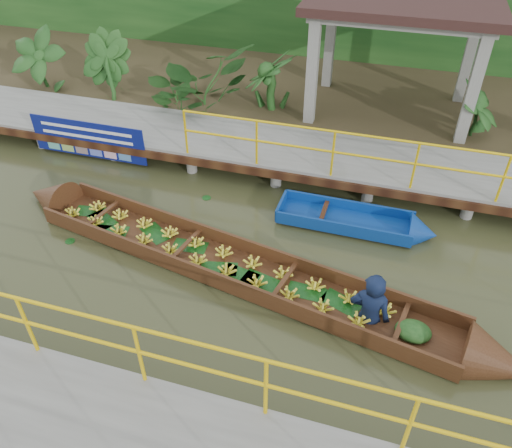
# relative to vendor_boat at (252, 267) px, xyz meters

# --- Properties ---
(ground) EXTENTS (80.00, 80.00, 0.00)m
(ground) POSITION_rel_vendor_boat_xyz_m (-1.37, 0.27, -0.26)
(ground) COLOR #2D3018
(ground) RESTS_ON ground
(land_strip) EXTENTS (30.00, 8.00, 0.45)m
(land_strip) POSITION_rel_vendor_boat_xyz_m (-1.37, 7.77, -0.04)
(land_strip) COLOR #322A19
(land_strip) RESTS_ON ground
(far_dock) EXTENTS (16.00, 2.06, 1.66)m
(far_dock) POSITION_rel_vendor_boat_xyz_m (-1.35, 3.70, 0.21)
(far_dock) COLOR slate
(far_dock) RESTS_ON ground
(pavilion) EXTENTS (4.40, 3.00, 3.00)m
(pavilion) POSITION_rel_vendor_boat_xyz_m (1.63, 6.57, 2.55)
(pavilion) COLOR slate
(pavilion) RESTS_ON ground
(foliage_backdrop) EXTENTS (30.00, 0.80, 4.00)m
(foliage_backdrop) POSITION_rel_vendor_boat_xyz_m (-1.37, 10.27, 1.74)
(foliage_backdrop) COLOR #123A12
(foliage_backdrop) RESTS_ON ground
(vendor_boat) EXTENTS (9.85, 2.83, 2.26)m
(vendor_boat) POSITION_rel_vendor_boat_xyz_m (0.00, 0.00, 0.00)
(vendor_boat) COLOR #3B1F10
(vendor_boat) RESTS_ON ground
(moored_blue_boat) EXTENTS (3.09, 0.86, 0.73)m
(moored_blue_boat) POSITION_rel_vendor_boat_xyz_m (2.05, 1.98, -0.13)
(moored_blue_boat) COLOR navy
(moored_blue_boat) RESTS_ON ground
(blue_banner) EXTENTS (2.89, 0.04, 0.90)m
(blue_banner) POSITION_rel_vendor_boat_xyz_m (-4.83, 2.75, 0.29)
(blue_banner) COLOR navy
(blue_banner) RESTS_ON ground
(tropical_plants) EXTENTS (14.00, 1.00, 1.25)m
(tropical_plants) POSITION_rel_vendor_boat_xyz_m (-1.54, 5.57, 0.81)
(tropical_plants) COLOR #123A12
(tropical_plants) RESTS_ON ground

